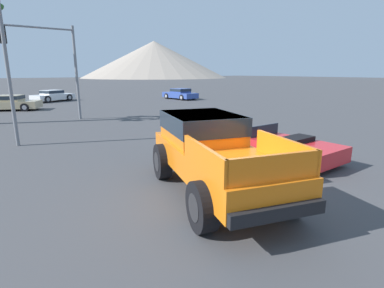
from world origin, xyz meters
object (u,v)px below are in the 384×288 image
(parked_car_white, at_px, (53,96))
(street_lamp_post, at_px, (2,31))
(orange_pickup_truck, at_px, (211,149))
(traffic_light_main, at_px, (46,54))
(parked_car_blue, at_px, (180,94))
(parked_car_tan, at_px, (11,103))
(red_convertible_car, at_px, (275,145))

(parked_car_white, xyz_separation_m, street_lamp_post, (-5.40, -19.27, 3.86))
(orange_pickup_truck, height_order, street_lamp_post, street_lamp_post)
(traffic_light_main, bearing_deg, orange_pickup_truck, 93.57)
(parked_car_blue, bearing_deg, parked_car_tan, 174.71)
(orange_pickup_truck, relative_size, traffic_light_main, 0.99)
(orange_pickup_truck, distance_m, street_lamp_post, 9.54)
(parked_car_tan, xyz_separation_m, street_lamp_post, (-1.15, -13.45, 3.85))
(parked_car_blue, bearing_deg, street_lamp_post, -147.87)
(parked_car_tan, height_order, parked_car_blue, parked_car_tan)
(parked_car_white, distance_m, traffic_light_main, 14.24)
(orange_pickup_truck, bearing_deg, parked_car_blue, 74.59)
(parked_car_tan, xyz_separation_m, traffic_light_main, (1.39, -7.72, 3.37))
(orange_pickup_truck, relative_size, parked_car_white, 1.25)
(red_convertible_car, height_order, traffic_light_main, traffic_light_main)
(street_lamp_post, bearing_deg, parked_car_tan, 85.12)
(parked_car_blue, relative_size, parked_car_white, 0.98)
(red_convertible_car, relative_size, street_lamp_post, 0.62)
(parked_car_blue, xyz_separation_m, street_lamp_post, (-17.28, -13.75, 3.86))
(orange_pickup_truck, height_order, parked_car_tan, orange_pickup_truck)
(parked_car_white, height_order, street_lamp_post, street_lamp_post)
(parked_car_blue, xyz_separation_m, parked_car_white, (-11.89, 5.51, -0.00))
(red_convertible_car, xyz_separation_m, street_lamp_post, (-7.20, 7.27, 4.02))
(traffic_light_main, bearing_deg, parked_car_blue, -151.44)
(orange_pickup_truck, bearing_deg, parked_car_white, 102.70)
(red_convertible_car, xyz_separation_m, parked_car_blue, (10.08, 21.02, 0.16))
(orange_pickup_truck, distance_m, red_convertible_car, 3.97)
(street_lamp_post, bearing_deg, parked_car_white, 74.35)
(parked_car_blue, bearing_deg, red_convertible_car, -122.01)
(orange_pickup_truck, xyz_separation_m, parked_car_tan, (-2.26, 21.69, -0.48))
(street_lamp_post, bearing_deg, traffic_light_main, 66.09)
(parked_car_tan, distance_m, street_lamp_post, 14.03)
(orange_pickup_truck, relative_size, red_convertible_car, 1.21)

